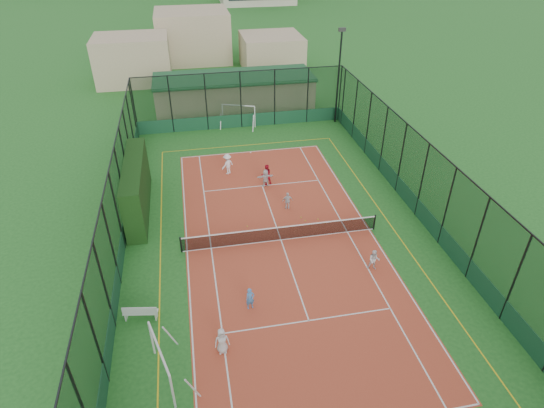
{
  "coord_description": "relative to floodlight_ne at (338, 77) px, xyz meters",
  "views": [
    {
      "loc": [
        -4.6,
        -20.86,
        16.39
      ],
      "look_at": [
        -0.12,
        2.14,
        1.2
      ],
      "focal_mm": 30.0,
      "sensor_mm": 36.0,
      "label": 1
    }
  ],
  "objects": [
    {
      "name": "ground",
      "position": [
        -8.6,
        -16.6,
        -4.12
      ],
      "size": [
        300.0,
        300.0,
        0.0
      ],
      "primitive_type": "plane",
      "color": "#205D20",
      "rests_on": "ground"
    },
    {
      "name": "court_slab",
      "position": [
        -8.6,
        -16.6,
        -4.12
      ],
      "size": [
        11.17,
        23.97,
        0.01
      ],
      "primitive_type": "cube",
      "color": "#AF3D27",
      "rests_on": "ground"
    },
    {
      "name": "tennis_net",
      "position": [
        -8.6,
        -16.6,
        -3.59
      ],
      "size": [
        11.67,
        0.12,
        1.06
      ],
      "primitive_type": null,
      "color": "black",
      "rests_on": "ground"
    },
    {
      "name": "perimeter_fence",
      "position": [
        -8.6,
        -16.6,
        -1.62
      ],
      "size": [
        18.12,
        34.12,
        5.0
      ],
      "primitive_type": null,
      "color": "black",
      "rests_on": "ground"
    },
    {
      "name": "floodlight_ne",
      "position": [
        0.0,
        0.0,
        0.0
      ],
      "size": [
        0.6,
        0.26,
        8.25
      ],
      "primitive_type": null,
      "color": "black",
      "rests_on": "ground"
    },
    {
      "name": "clubhouse",
      "position": [
        -8.6,
        5.4,
        -2.55
      ],
      "size": [
        15.2,
        7.2,
        3.15
      ],
      "primitive_type": null,
      "color": "tan",
      "rests_on": "ground"
    },
    {
      "name": "hedge_left",
      "position": [
        -16.9,
        -11.63,
        -2.45
      ],
      "size": [
        1.15,
        7.65,
        3.35
      ],
      "primitive_type": "cube",
      "color": "black",
      "rests_on": "ground"
    },
    {
      "name": "white_bench",
      "position": [
        -16.4,
        -21.33,
        -3.67
      ],
      "size": [
        1.68,
        0.72,
        0.92
      ],
      "primitive_type": null,
      "rotation": [
        0.0,
        0.0,
        -0.17
      ],
      "color": "white",
      "rests_on": "ground"
    },
    {
      "name": "futsal_goal_near",
      "position": [
        -15.32,
        -24.92,
        -3.15
      ],
      "size": [
        3.16,
        1.72,
        1.96
      ],
      "primitive_type": null,
      "rotation": [
        0.0,
        0.0,
        1.86
      ],
      "color": "white",
      "rests_on": "ground"
    },
    {
      "name": "futsal_goal_far",
      "position": [
        -8.82,
        0.63,
        -3.15
      ],
      "size": [
        3.15,
        1.87,
        1.95
      ],
      "primitive_type": null,
      "rotation": [
        0.0,
        0.0,
        -0.35
      ],
      "color": "white",
      "rests_on": "ground"
    },
    {
      "name": "child_near_left",
      "position": [
        -12.8,
        -23.99,
        -3.44
      ],
      "size": [
        0.68,
        0.46,
        1.34
      ],
      "primitive_type": "imported",
      "rotation": [
        0.0,
        0.0,
        0.05
      ],
      "color": "silver",
      "rests_on": "court_slab"
    },
    {
      "name": "child_near_mid",
      "position": [
        -11.19,
        -21.63,
        -3.51
      ],
      "size": [
        0.49,
        0.37,
        1.2
      ],
      "primitive_type": "imported",
      "rotation": [
        0.0,
        0.0,
        0.2
      ],
      "color": "#4787CB",
      "rests_on": "court_slab"
    },
    {
      "name": "child_near_right",
      "position": [
        -4.24,
        -20.06,
        -3.5
      ],
      "size": [
        0.73,
        0.65,
        1.24
      ],
      "primitive_type": "imported",
      "rotation": [
        0.0,
        0.0,
        -0.35
      ],
      "color": "white",
      "rests_on": "court_slab"
    },
    {
      "name": "child_far_left",
      "position": [
        -10.77,
        -7.97,
        -3.33
      ],
      "size": [
        1.16,
        1.08,
        1.57
      ],
      "primitive_type": "imported",
      "rotation": [
        0.0,
        0.0,
        3.79
      ],
      "color": "white",
      "rests_on": "court_slab"
    },
    {
      "name": "child_far_right",
      "position": [
        -7.48,
        -13.37,
        -3.52
      ],
      "size": [
        0.7,
        0.3,
        1.2
      ],
      "primitive_type": "imported",
      "rotation": [
        0.0,
        0.0,
        3.15
      ],
      "color": "silver",
      "rests_on": "court_slab"
    },
    {
      "name": "child_far_back",
      "position": [
        -8.36,
        -10.24,
        -3.47
      ],
      "size": [
        1.22,
        0.47,
        1.29
      ],
      "primitive_type": "imported",
      "rotation": [
        0.0,
        0.0,
        3.22
      ],
      "color": "silver",
      "rests_on": "court_slab"
    },
    {
      "name": "coach",
      "position": [
        -8.27,
        -10.03,
        -3.34
      ],
      "size": [
        0.86,
        0.73,
        1.54
      ],
      "primitive_type": "imported",
      "rotation": [
        0.0,
        0.0,
        3.36
      ],
      "color": "red",
      "rests_on": "court_slab"
    },
    {
      "name": "tennis_balls",
      "position": [
        -7.3,
        -15.04,
        -4.08
      ],
      "size": [
        4.84,
        0.96,
        0.07
      ],
      "color": "#CCE033",
      "rests_on": "court_slab"
    }
  ]
}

